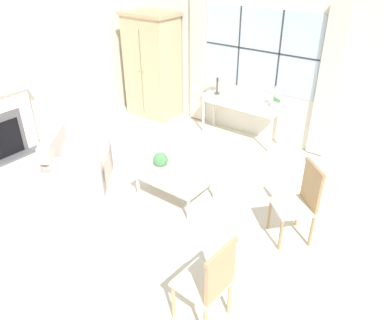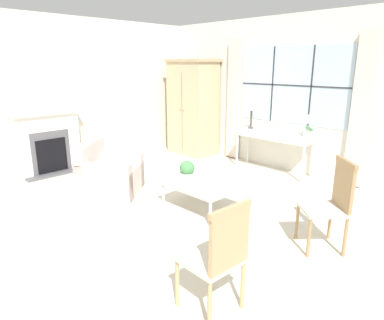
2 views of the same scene
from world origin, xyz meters
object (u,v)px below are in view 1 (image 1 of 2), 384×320
object	(u,v)px
side_chair_wooden	(301,199)
pillar_candle	(174,175)
coffee_table	(176,176)
potted_plant_small	(161,162)
armoire	(152,66)
console_table	(241,104)
table_lamp	(218,70)
accent_chair_wooden	(210,280)
armchair_upholstered	(78,166)
potted_orchid	(275,98)

from	to	relation	value
side_chair_wooden	pillar_candle	size ratio (longest dim) A/B	7.13
coffee_table	potted_plant_small	size ratio (longest dim) A/B	3.79
pillar_candle	armoire	bearing A→B (deg)	136.74
console_table	coffee_table	bearing A→B (deg)	-83.11
table_lamp	accent_chair_wooden	world-z (taller)	table_lamp
armoire	side_chair_wooden	distance (m)	4.46
pillar_candle	console_table	bearing A→B (deg)	98.08
table_lamp	pillar_candle	distance (m)	2.55
accent_chair_wooden	armoire	bearing A→B (deg)	137.63
potted_plant_small	pillar_candle	xyz separation A→B (m)	(0.30, -0.08, -0.07)
armoire	coffee_table	xyz separation A→B (m)	(2.32, -2.13, -0.68)
armchair_upholstered	potted_plant_small	xyz separation A→B (m)	(1.20, 0.53, 0.25)
console_table	potted_plant_small	distance (m)	2.26
console_table	table_lamp	bearing A→B (deg)	-175.41
accent_chair_wooden	pillar_candle	size ratio (longest dim) A/B	6.89
armoire	coffee_table	bearing A→B (deg)	-42.49
console_table	table_lamp	size ratio (longest dim) A/B	2.62
side_chair_wooden	potted_plant_small	xyz separation A→B (m)	(-1.93, -0.29, -0.04)
table_lamp	coffee_table	distance (m)	2.46
side_chair_wooden	potted_plant_small	world-z (taller)	side_chair_wooden
potted_plant_small	pillar_candle	bearing A→B (deg)	-14.44
table_lamp	pillar_candle	xyz separation A→B (m)	(0.84, -2.29, -0.75)
coffee_table	armchair_upholstered	bearing A→B (deg)	-158.31
table_lamp	armchair_upholstered	distance (m)	2.97
potted_orchid	pillar_candle	bearing A→B (deg)	-96.98
armoire	table_lamp	world-z (taller)	armoire
armchair_upholstered	potted_plant_small	distance (m)	1.33
armoire	console_table	size ratio (longest dim) A/B	1.39
console_table	potted_plant_small	size ratio (longest dim) A/B	5.62
potted_orchid	pillar_candle	xyz separation A→B (m)	(-0.29, -2.34, -0.46)
console_table	table_lamp	distance (m)	0.73
pillar_candle	armchair_upholstered	bearing A→B (deg)	-163.21
armoire	side_chair_wooden	bearing A→B (deg)	-25.01
coffee_table	pillar_candle	world-z (taller)	pillar_candle
armchair_upholstered	pillar_candle	world-z (taller)	armchair_upholstered
armoire	potted_plant_small	size ratio (longest dim) A/B	7.79
table_lamp	potted_orchid	xyz separation A→B (m)	(1.12, 0.05, -0.30)
armchair_upholstered	armoire	bearing A→B (deg)	108.32
potted_orchid	accent_chair_wooden	xyz separation A→B (m)	(1.18, -3.61, -0.37)
table_lamp	armchair_upholstered	xyz separation A→B (m)	(-0.66, -2.74, -0.93)
armchair_upholstered	side_chair_wooden	world-z (taller)	side_chair_wooden
pillar_candle	coffee_table	bearing A→B (deg)	118.34
console_table	accent_chair_wooden	xyz separation A→B (m)	(1.80, -3.60, -0.13)
potted_orchid	side_chair_wooden	size ratio (longest dim) A/B	0.38
potted_orchid	coffee_table	distance (m)	2.32
accent_chair_wooden	coffee_table	size ratio (longest dim) A/B	0.96
console_table	coffee_table	size ratio (longest dim) A/B	1.48
table_lamp	side_chair_wooden	world-z (taller)	table_lamp
armoire	coffee_table	size ratio (longest dim) A/B	2.06
accent_chair_wooden	potted_plant_small	distance (m)	2.22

